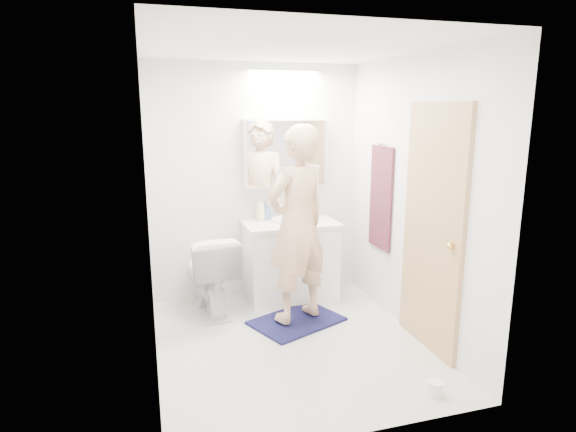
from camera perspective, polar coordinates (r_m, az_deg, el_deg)
name	(u,v)px	position (r m, az deg, el deg)	size (l,w,h in m)	color
floor	(291,343)	(4.26, 0.32, -14.70)	(2.50, 2.50, 0.00)	silver
ceiling	(291,46)	(3.81, 0.37, 19.35)	(2.50, 2.50, 0.00)	white
wall_back	(256,182)	(5.05, -3.79, 4.00)	(2.50, 2.50, 0.00)	white
wall_front	(356,247)	(2.72, 8.04, -3.59)	(2.50, 2.50, 0.00)	white
wall_left	(148,213)	(3.70, -16.19, 0.35)	(2.50, 2.50, 0.00)	white
wall_right	(413,197)	(4.30, 14.51, 2.12)	(2.50, 2.50, 0.00)	white
vanity_cabinet	(290,262)	(5.04, 0.28, -5.47)	(0.90, 0.55, 0.78)	white
countertop	(290,224)	(4.93, 0.28, -0.93)	(0.95, 0.58, 0.04)	white
sink_basin	(290,220)	(4.95, 0.18, -0.46)	(0.36, 0.36, 0.03)	white
faucet	(284,210)	(5.11, -0.43, 0.72)	(0.02, 0.02, 0.16)	white
medicine_cabinet	(286,153)	(5.02, -0.28, 7.42)	(0.88, 0.14, 0.70)	white
mirror_panel	(288,154)	(4.94, -0.03, 7.35)	(0.84, 0.01, 0.66)	silver
toilet	(209,273)	(4.76, -9.25, -6.66)	(0.44, 0.77, 0.79)	white
bath_rug	(297,321)	(4.62, 1.03, -12.25)	(0.80, 0.55, 0.02)	#13153C
person	(297,225)	(4.31, 1.08, -1.05)	(0.65, 0.42, 1.77)	#D6AA80
door	(433,230)	(4.04, 16.65, -1.56)	(0.04, 0.80, 2.00)	tan
door_knob	(450,246)	(3.80, 18.55, -3.39)	(0.06, 0.06, 0.06)	gold
towel	(381,198)	(4.78, 10.85, 2.10)	(0.02, 0.42, 1.00)	#111635
towel_hook	(382,144)	(4.71, 10.97, 8.33)	(0.02, 0.02, 0.07)	silver
soap_bottle_a	(260,209)	(4.97, -3.27, 0.82)	(0.09, 0.09, 0.24)	beige
soap_bottle_b	(266,210)	(5.02, -2.66, 0.66)	(0.09, 0.09, 0.19)	#5B7EC3
toothbrush_cup	(304,213)	(5.12, 1.95, 0.30)	(0.09, 0.09, 0.08)	#394BAB
toilet_paper_roll	(435,388)	(3.71, 16.87, -18.80)	(0.11, 0.11, 0.10)	white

